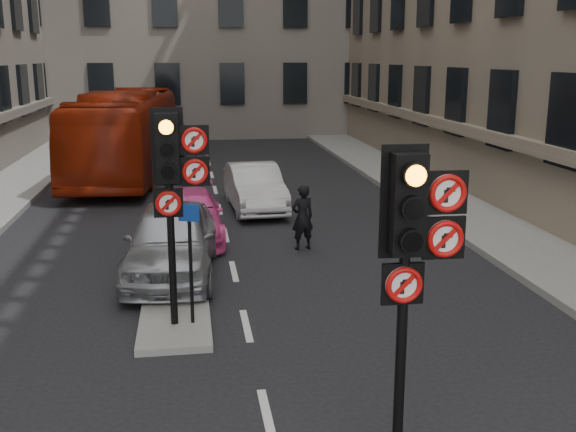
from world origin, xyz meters
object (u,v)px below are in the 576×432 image
object	(u,v)px
signal_far	(174,171)
info_sign	(190,247)
car_white	(255,187)
signal_near	(414,238)
motorcycle	(205,222)
car_pink	(189,216)
bus_red	(127,134)
motorcyclist	(302,217)
car_silver	(172,240)

from	to	relation	value
signal_far	info_sign	xyz separation A→B (m)	(0.21, -0.02, -1.26)
car_white	info_sign	size ratio (longest dim) A/B	1.99
car_white	signal_near	bearing A→B (deg)	-91.44
motorcycle	car_pink	bearing A→B (deg)	143.85
signal_near	bus_red	xyz separation A→B (m)	(-4.64, 19.42, -0.98)
car_pink	info_sign	xyz separation A→B (m)	(0.00, -5.85, 0.85)
car_pink	info_sign	size ratio (longest dim) A/B	1.97
bus_red	motorcyclist	bearing A→B (deg)	-61.51
signal_near	motorcycle	world-z (taller)	signal_near
car_white	bus_red	bearing A→B (deg)	119.28
bus_red	motorcyclist	world-z (taller)	bus_red
car_silver	info_sign	distance (m)	3.07
signal_near	info_sign	bearing A→B (deg)	120.92
signal_far	motorcycle	bearing A→B (deg)	83.69
signal_near	bus_red	distance (m)	19.99
signal_near	motorcyclist	world-z (taller)	signal_near
motorcycle	info_sign	world-z (taller)	info_sign
car_white	car_pink	xyz separation A→B (m)	(-1.95, -3.03, -0.09)
signal_near	car_pink	distance (m)	10.32
car_silver	motorcyclist	xyz separation A→B (m)	(3.01, 1.51, 0.02)
signal_near	info_sign	xyz separation A→B (m)	(-2.39, 3.98, -1.14)
bus_red	car_pink	bearing A→B (deg)	-72.33
signal_near	car_silver	xyz separation A→B (m)	(-2.77, 6.96, -1.83)
signal_near	signal_far	bearing A→B (deg)	123.02
motorcycle	signal_far	bearing A→B (deg)	-87.19
bus_red	car_white	bearing A→B (deg)	-52.86
signal_near	signal_far	distance (m)	4.77
motorcycle	signal_near	bearing A→B (deg)	-68.93
motorcycle	motorcyclist	distance (m)	2.46
bus_red	signal_far	bearing A→B (deg)	-78.00
bus_red	signal_near	bearing A→B (deg)	-72.10
car_pink	info_sign	distance (m)	5.92
signal_near	info_sign	distance (m)	4.78
car_silver	motorcycle	size ratio (longest dim) A/B	2.59
car_pink	bus_red	size ratio (longest dim) A/B	0.35
car_silver	car_white	xyz separation A→B (m)	(2.33, 5.91, -0.09)
motorcyclist	car_white	bearing A→B (deg)	-97.53
signal_far	motorcyclist	world-z (taller)	signal_far
car_silver	bus_red	bearing A→B (deg)	102.76
bus_red	motorcycle	world-z (taller)	bus_red
car_silver	car_white	world-z (taller)	car_silver
bus_red	info_sign	world-z (taller)	bus_red
signal_near	info_sign	size ratio (longest dim) A/B	1.75
car_white	info_sign	world-z (taller)	info_sign
car_silver	info_sign	bearing A→B (deg)	-78.46
signal_far	motorcycle	distance (m)	5.90
motorcyclist	info_sign	size ratio (longest dim) A/B	0.76
signal_far	bus_red	world-z (taller)	signal_far
car_pink	motorcycle	size ratio (longest dim) A/B	2.35
motorcycle	car_white	bearing A→B (deg)	74.58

